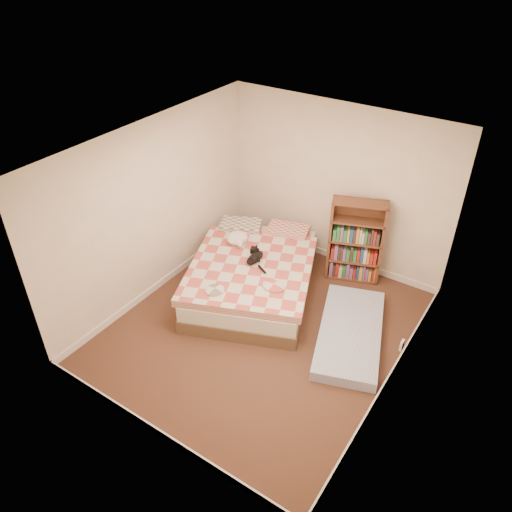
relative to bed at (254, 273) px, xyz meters
The scene contains 6 objects.
room 1.26m from the bed, 49.67° to the right, with size 3.51×4.01×2.51m.
bed is the anchor object (origin of this frame).
bookshelf 1.52m from the bed, 45.07° to the left, with size 0.86×0.53×1.29m.
floor_mattress 1.63m from the bed, ahead, with size 0.77×1.72×0.15m, color #788AC8.
black_cat 0.33m from the bed, 32.31° to the right, with size 0.32×0.58×0.13m.
white_dog 0.58m from the bed, 156.40° to the left, with size 0.34×0.35×0.16m.
Camera 1 is at (2.66, -4.14, 4.56)m, focal length 35.00 mm.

